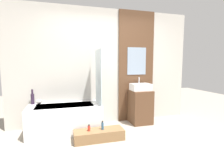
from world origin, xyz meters
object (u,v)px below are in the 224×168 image
at_px(wooden_step_bench, 99,135).
at_px(vase_round_light, 39,102).
at_px(bottle_soap_secondary, 103,126).
at_px(sink, 141,87).
at_px(bottle_soap_primary, 89,128).
at_px(bathtub, 65,118).
at_px(vase_tall_dark, 33,98).

xyz_separation_m(wooden_step_bench, vase_round_light, (-1.08, 0.80, 0.51)).
bearing_deg(vase_round_light, bottle_soap_secondary, -34.97).
distance_m(sink, bottle_soap_primary, 1.57).
relative_size(wooden_step_bench, sink, 2.05).
bearing_deg(wooden_step_bench, bottle_soap_secondary, 0.00).
xyz_separation_m(vase_round_light, bottle_soap_secondary, (1.14, -0.80, -0.35)).
height_order(wooden_step_bench, vase_round_light, vase_round_light).
bearing_deg(bottle_soap_primary, sink, 26.54).
height_order(bathtub, vase_round_light, vase_round_light).
height_order(sink, bottle_soap_primary, sink).
height_order(bathtub, sink, sink).
relative_size(wooden_step_bench, vase_tall_dark, 2.94).
relative_size(wooden_step_bench, bottle_soap_secondary, 5.60).
xyz_separation_m(vase_tall_dark, bottle_soap_primary, (1.02, -0.82, -0.44)).
bearing_deg(sink, bathtub, -177.00).
xyz_separation_m(wooden_step_bench, bottle_soap_primary, (-0.18, 0.00, 0.15)).
height_order(vase_tall_dark, bottle_soap_primary, vase_tall_dark).
distance_m(vase_tall_dark, vase_round_light, 0.14).
bearing_deg(wooden_step_bench, bathtub, 135.84).
bearing_deg(bottle_soap_primary, bathtub, 125.31).
relative_size(wooden_step_bench, vase_round_light, 8.55).
relative_size(bathtub, vase_round_light, 13.52).
height_order(vase_tall_dark, vase_round_light, vase_tall_dark).
xyz_separation_m(sink, bottle_soap_secondary, (-1.05, -0.65, -0.58)).
distance_m(vase_round_light, bottle_soap_primary, 1.26).
xyz_separation_m(bathtub, vase_round_light, (-0.50, 0.24, 0.33)).
bearing_deg(bathtub, bottle_soap_primary, -54.69).
relative_size(sink, vase_tall_dark, 1.43).
height_order(wooden_step_bench, vase_tall_dark, vase_tall_dark).
height_order(bathtub, vase_tall_dark, vase_tall_dark).
bearing_deg(sink, vase_round_light, 175.97).
distance_m(wooden_step_bench, vase_round_light, 1.44).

